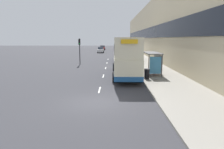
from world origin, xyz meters
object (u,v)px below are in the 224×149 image
object	(u,v)px
car_2	(117,48)
pedestrian_at_shelter	(159,66)
litter_bin	(147,74)
car_1	(101,50)
pedestrian_1	(158,62)
pedestrian_2	(142,62)
double_decker_bus_near	(125,56)
traffic_light_far_kerb	(80,47)
bus_shelter	(154,59)
car_0	(102,48)
double_decker_bus_ahead	(121,49)

from	to	relation	value
car_2	pedestrian_at_shelter	xyz separation A→B (m)	(4.12, -50.96, 0.21)
litter_bin	car_1	bearing A→B (deg)	100.22
pedestrian_1	litter_bin	size ratio (longest dim) A/B	1.77
pedestrian_1	pedestrian_2	xyz separation A→B (m)	(-2.18, 0.01, -0.02)
litter_bin	double_decker_bus_near	bearing A→B (deg)	130.94
traffic_light_far_kerb	pedestrian_1	bearing A→B (deg)	-26.37
bus_shelter	car_2	distance (m)	51.90
car_2	pedestrian_at_shelter	world-z (taller)	pedestrian_at_shelter
car_0	pedestrian_2	size ratio (longest dim) A/B	2.45
pedestrian_at_shelter	litter_bin	distance (m)	4.07
bus_shelter	pedestrian_1	world-z (taller)	bus_shelter
pedestrian_at_shelter	litter_bin	bearing A→B (deg)	-118.73
double_decker_bus_ahead	car_0	bearing A→B (deg)	98.49
car_1	car_0	bearing A→B (deg)	-88.73
double_decker_bus_ahead	pedestrian_at_shelter	xyz separation A→B (m)	(3.89, -13.92, -1.25)
double_decker_bus_ahead	pedestrian_1	world-z (taller)	double_decker_bus_ahead
double_decker_bus_near	pedestrian_2	world-z (taller)	double_decker_bus_near
pedestrian_at_shelter	pedestrian_2	size ratio (longest dim) A/B	0.96
bus_shelter	car_2	xyz separation A→B (m)	(-3.40, 51.78, -1.04)
car_1	traffic_light_far_kerb	world-z (taller)	traffic_light_far_kerb
double_decker_bus_near	pedestrian_2	distance (m)	5.39
car_0	car_1	bearing A→B (deg)	91.27
car_2	double_decker_bus_ahead	bearing A→B (deg)	-89.64
pedestrian_1	traffic_light_far_kerb	size ratio (longest dim) A/B	0.44
car_1	pedestrian_2	world-z (taller)	pedestrian_2
car_1	bus_shelter	bearing A→B (deg)	102.72
pedestrian_at_shelter	pedestrian_2	world-z (taller)	pedestrian_2
pedestrian_at_shelter	double_decker_bus_near	bearing A→B (deg)	-163.91
bus_shelter	pedestrian_at_shelter	size ratio (longest dim) A/B	2.39
double_decker_bus_near	pedestrian_at_shelter	size ratio (longest dim) A/B	6.34
double_decker_bus_ahead	car_2	bearing A→B (deg)	90.36
double_decker_bus_ahead	pedestrian_at_shelter	distance (m)	14.51
car_0	double_decker_bus_ahead	bearing A→B (deg)	98.49
pedestrian_2	traffic_light_far_kerb	distance (m)	11.14
car_2	litter_bin	bearing A→B (deg)	-87.71
car_1	pedestrian_2	distance (m)	34.40
car_0	pedestrian_2	world-z (taller)	pedestrian_2
double_decker_bus_near	traffic_light_far_kerb	xyz separation A→B (m)	(-6.88, 10.33, 0.58)
car_1	pedestrian_at_shelter	size ratio (longest dim) A/B	2.17
bus_shelter	car_0	bearing A→B (deg)	99.51
car_1	pedestrian_1	bearing A→B (deg)	106.48
double_decker_bus_ahead	pedestrian_1	size ratio (longest dim) A/B	6.00
double_decker_bus_near	bus_shelter	bearing A→B (deg)	5.85
car_1	traffic_light_far_kerb	bearing A→B (deg)	86.61
car_0	traffic_light_far_kerb	world-z (taller)	traffic_light_far_kerb
pedestrian_2	traffic_light_far_kerb	size ratio (longest dim) A/B	0.43
double_decker_bus_near	pedestrian_1	size ratio (longest dim) A/B	5.99
car_0	pedestrian_at_shelter	bearing A→B (deg)	100.43
car_1	pedestrian_1	world-z (taller)	pedestrian_1
double_decker_bus_near	pedestrian_2	size ratio (longest dim) A/B	6.11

